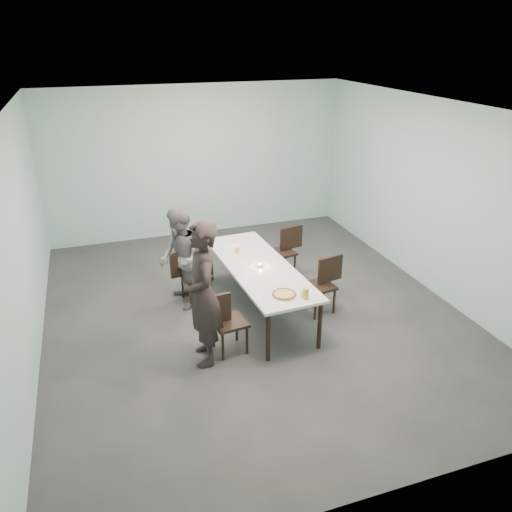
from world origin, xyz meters
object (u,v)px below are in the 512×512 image
object	(u,v)px
chair_far_right	(286,248)
beer_glass	(306,294)
side_plate	(282,282)
pizza	(284,294)
amber_tumbler	(237,250)
chair_far_left	(191,272)
tealight	(260,265)
table	(259,269)
water_tumbler	(303,294)
chair_near_right	(323,281)
diner_far	(180,259)
chair_near_left	(224,319)
diner_near	(203,294)

from	to	relation	value
chair_far_right	beer_glass	distance (m)	2.26
side_plate	beer_glass	bearing A→B (deg)	-76.19
pizza	amber_tumbler	distance (m)	1.54
chair_far_left	tealight	bearing A→B (deg)	-45.73
chair_far_right	side_plate	distance (m)	1.81
table	water_tumbler	xyz separation A→B (m)	(0.24, -1.06, 0.10)
chair_near_right	diner_far	distance (m)	2.17
pizza	beer_glass	size ratio (longest dim) A/B	2.27
chair_far_left	pizza	bearing A→B (deg)	-69.92
beer_glass	tealight	world-z (taller)	beer_glass
table	chair_far_left	distance (m)	1.11
chair_near_left	chair_near_right	bearing A→B (deg)	11.80
beer_glass	tealight	distance (m)	1.12
chair_far_right	chair_far_left	bearing A→B (deg)	4.65
pizza	side_plate	size ratio (longest dim) A/B	1.89
chair_near_right	diner_far	xyz separation A→B (m)	(-1.97, 0.86, 0.28)
table	chair_far_right	xyz separation A→B (m)	(0.84, 1.03, -0.19)
diner_far	beer_glass	world-z (taller)	diner_far
diner_near	amber_tumbler	size ratio (longest dim) A/B	23.81
beer_glass	table	bearing A→B (deg)	102.42
diner_near	side_plate	size ratio (longest dim) A/B	10.58
table	chair_far_right	world-z (taller)	chair_far_right
table	water_tumbler	distance (m)	1.10
chair_near_right	water_tumbler	distance (m)	1.06
table	amber_tumbler	xyz separation A→B (m)	(-0.16, 0.57, 0.10)
table	beer_glass	xyz separation A→B (m)	(0.25, -1.12, 0.13)
side_plate	tealight	distance (m)	0.59
chair_near_left	diner_near	xyz separation A→B (m)	(-0.27, -0.08, 0.45)
chair_far_left	chair_far_right	distance (m)	1.79
water_tumbler	table	bearing A→B (deg)	102.82
amber_tumbler	pizza	bearing A→B (deg)	-83.52
diner_near	beer_glass	world-z (taller)	diner_near
chair_near_right	pizza	size ratio (longest dim) A/B	2.56
chair_near_left	beer_glass	xyz separation A→B (m)	(1.03, -0.26, 0.32)
chair_near_right	beer_glass	distance (m)	1.10
diner_far	pizza	world-z (taller)	diner_far
side_plate	beer_glass	size ratio (longest dim) A/B	1.20
chair_near_right	chair_far_right	size ratio (longest dim) A/B	1.00
chair_near_left	chair_far_left	distance (m)	1.49
table	pizza	distance (m)	0.96
chair_far_right	amber_tumbler	world-z (taller)	chair_far_right
tealight	amber_tumbler	xyz separation A→B (m)	(-0.16, 0.61, 0.02)
chair_far_left	chair_far_right	size ratio (longest dim) A/B	1.00
chair_near_left	water_tumbler	bearing A→B (deg)	-17.40
chair_far_right	tealight	xyz separation A→B (m)	(-0.83, -1.06, 0.27)
chair_near_left	chair_near_right	distance (m)	1.79
chair_far_left	diner_near	world-z (taller)	diner_near
diner_near	beer_glass	bearing A→B (deg)	87.60
beer_glass	chair_far_left	bearing A→B (deg)	123.45
table	diner_far	distance (m)	1.20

